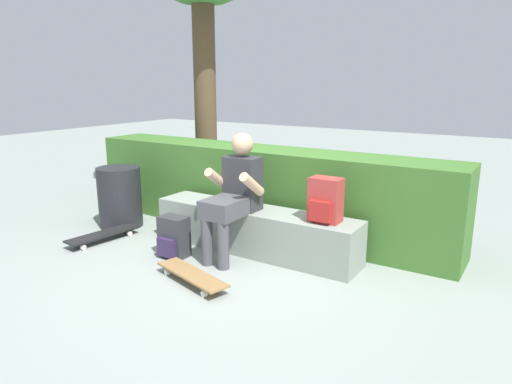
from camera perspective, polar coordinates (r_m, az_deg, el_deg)
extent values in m
plane|color=gray|center=(4.41, -2.50, -8.61)|extent=(24.00, 24.00, 0.00)
cube|color=gray|center=(4.58, -0.20, -4.77)|extent=(2.17, 0.43, 0.44)
cube|color=#333338|center=(4.45, -1.67, 1.09)|extent=(0.34, 0.22, 0.52)
sphere|color=#D8AD84|center=(4.38, -1.71, 6.01)|extent=(0.21, 0.21, 0.21)
cube|color=#4C4C51|center=(4.25, -4.01, -1.98)|extent=(0.32, 0.40, 0.17)
cylinder|color=#4C4C51|center=(4.28, -6.11, -6.20)|extent=(0.11, 0.11, 0.44)
cylinder|color=#4C4C51|center=(4.18, -4.17, -6.68)|extent=(0.11, 0.11, 0.44)
cylinder|color=#D8AD84|center=(4.45, -4.82, 1.56)|extent=(0.09, 0.33, 0.27)
cylinder|color=#D8AD84|center=(4.22, -0.50, 0.95)|extent=(0.09, 0.33, 0.27)
cube|color=olive|center=(3.97, -7.98, -10.10)|extent=(0.82, 0.41, 0.02)
cylinder|color=silver|center=(3.82, -4.60, -11.87)|extent=(0.06, 0.05, 0.05)
cylinder|color=silver|center=(3.74, -6.48, -12.50)|extent=(0.06, 0.05, 0.05)
cylinder|color=silver|center=(4.24, -9.25, -9.31)|extent=(0.06, 0.05, 0.05)
cylinder|color=silver|center=(4.17, -11.00, -9.80)|extent=(0.06, 0.05, 0.05)
cube|color=black|center=(5.17, -18.51, -4.96)|extent=(0.29, 0.82, 0.02)
cylinder|color=silver|center=(5.39, -16.40, -4.64)|extent=(0.04, 0.06, 0.05)
cylinder|color=silver|center=(5.28, -15.46, -4.99)|extent=(0.04, 0.06, 0.05)
cylinder|color=silver|center=(5.12, -21.56, -6.05)|extent=(0.04, 0.06, 0.05)
cylinder|color=silver|center=(5.00, -20.70, -6.46)|extent=(0.04, 0.06, 0.05)
cube|color=#B23833|center=(4.12, 8.66, -0.96)|extent=(0.28, 0.18, 0.40)
cube|color=#B22421|center=(4.04, 7.95, -2.41)|extent=(0.20, 0.05, 0.18)
cube|color=#333338|center=(4.54, -10.16, -5.46)|extent=(0.28, 0.18, 0.40)
cube|color=#34254B|center=(4.49, -11.11, -6.81)|extent=(0.20, 0.05, 0.18)
cube|color=#3E6E2B|center=(5.19, 0.46, 0.34)|extent=(4.40, 0.60, 0.95)
cylinder|color=brown|center=(6.46, -6.40, 13.82)|extent=(0.30, 0.30, 3.39)
cylinder|color=#232328|center=(5.57, -16.59, -0.60)|extent=(0.50, 0.50, 0.70)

